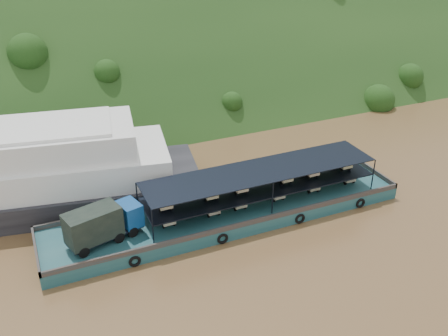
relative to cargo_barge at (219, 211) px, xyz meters
name	(u,v)px	position (x,y,z in m)	size (l,w,h in m)	color
ground	(254,205)	(4.42, 1.28, -1.13)	(160.00, 160.00, 0.00)	brown
hillside	(153,95)	(4.42, 37.28, -1.13)	(140.00, 28.00, 28.00)	#163312
cargo_barge	(219,211)	(0.00, 0.00, 0.00)	(35.00, 7.18, 4.54)	#16464E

